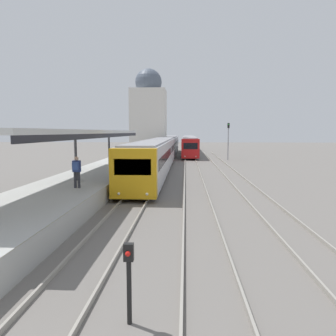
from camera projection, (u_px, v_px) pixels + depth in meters
The scene contains 7 objects.
platform_canopy at pixel (76, 132), 19.52m from camera, with size 4.00×21.51×3.04m.
person_on_platform at pixel (77, 169), 17.06m from camera, with size 0.40×0.40×1.66m.
train_near at pixel (164, 148), 43.27m from camera, with size 2.59×51.69×3.14m.
train_far at pixel (189, 144), 61.08m from camera, with size 2.50×33.23×3.07m.
signal_post_near at pixel (129, 274), 6.60m from camera, with size 0.20×0.21×1.70m.
signal_mast_far at pixel (228, 137), 45.38m from camera, with size 0.28×0.29×5.13m.
distant_domed_building at pixel (149, 116), 51.04m from camera, with size 5.34×5.34×13.59m.
Camera 1 is at (2.86, -2.72, 3.92)m, focal length 35.00 mm.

